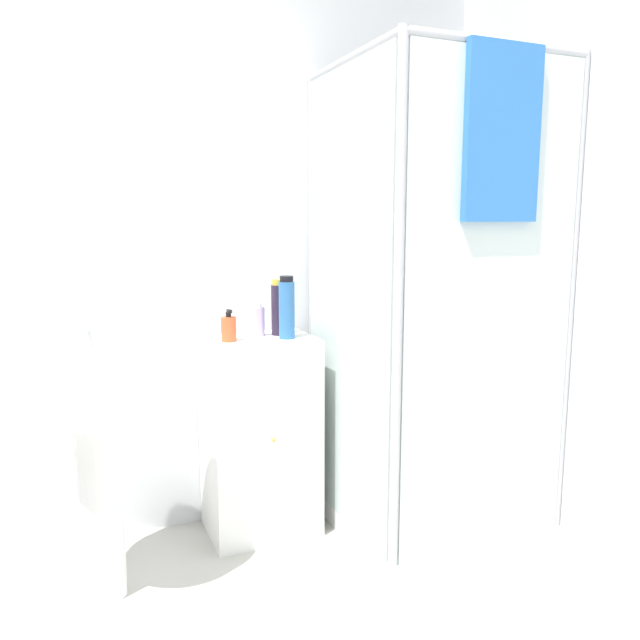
{
  "coord_description": "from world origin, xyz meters",
  "views": [
    {
      "loc": [
        -0.19,
        -0.96,
        1.35
      ],
      "look_at": [
        0.72,
        1.18,
        0.97
      ],
      "focal_mm": 35.0,
      "sensor_mm": 36.0,
      "label": 1
    }
  ],
  "objects_px": {
    "sink": "(96,425)",
    "soap_dispenser": "(229,329)",
    "lotion_bottle_white": "(260,322)",
    "shampoo_bottle_tall_black": "(278,308)",
    "shampoo_bottle_blue": "(287,308)"
  },
  "relations": [
    {
      "from": "sink",
      "to": "soap_dispenser",
      "type": "bearing_deg",
      "value": 22.33
    },
    {
      "from": "sink",
      "to": "soap_dispenser",
      "type": "distance_m",
      "value": 0.64
    },
    {
      "from": "sink",
      "to": "lotion_bottle_white",
      "type": "bearing_deg",
      "value": 21.96
    },
    {
      "from": "soap_dispenser",
      "to": "shampoo_bottle_tall_black",
      "type": "xyz_separation_m",
      "value": [
        0.23,
        0.06,
        0.06
      ]
    },
    {
      "from": "shampoo_bottle_blue",
      "to": "lotion_bottle_white",
      "type": "distance_m",
      "value": 0.14
    },
    {
      "from": "shampoo_bottle_tall_black",
      "to": "soap_dispenser",
      "type": "bearing_deg",
      "value": -166.31
    },
    {
      "from": "soap_dispenser",
      "to": "lotion_bottle_white",
      "type": "xyz_separation_m",
      "value": [
        0.15,
        0.06,
        0.01
      ]
    },
    {
      "from": "sink",
      "to": "shampoo_bottle_blue",
      "type": "bearing_deg",
      "value": 13.59
    },
    {
      "from": "shampoo_bottle_tall_black",
      "to": "shampoo_bottle_blue",
      "type": "relative_size",
      "value": 0.92
    },
    {
      "from": "soap_dispenser",
      "to": "lotion_bottle_white",
      "type": "bearing_deg",
      "value": 20.6
    },
    {
      "from": "sink",
      "to": "shampoo_bottle_blue",
      "type": "height_order",
      "value": "shampoo_bottle_blue"
    },
    {
      "from": "shampoo_bottle_tall_black",
      "to": "shampoo_bottle_blue",
      "type": "bearing_deg",
      "value": -86.72
    },
    {
      "from": "soap_dispenser",
      "to": "shampoo_bottle_tall_black",
      "type": "height_order",
      "value": "shampoo_bottle_tall_black"
    },
    {
      "from": "shampoo_bottle_tall_black",
      "to": "shampoo_bottle_blue",
      "type": "xyz_separation_m",
      "value": [
        0.01,
        -0.09,
        0.01
      ]
    },
    {
      "from": "shampoo_bottle_blue",
      "to": "lotion_bottle_white",
      "type": "height_order",
      "value": "shampoo_bottle_blue"
    }
  ]
}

